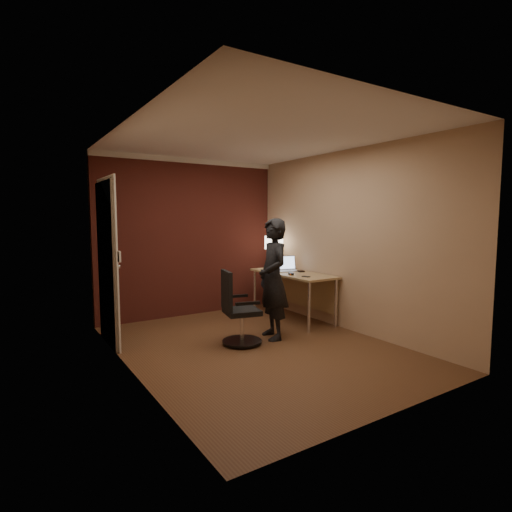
% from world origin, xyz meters
% --- Properties ---
extents(room, '(4.00, 4.00, 4.00)m').
position_xyz_m(room, '(-0.27, 1.54, 1.37)').
color(room, brown).
rests_on(room, ground).
extents(desk, '(0.60, 1.50, 0.73)m').
position_xyz_m(desk, '(1.25, 0.80, 0.60)').
color(desk, tan).
rests_on(desk, ground).
extents(desk_lamp, '(0.22, 0.22, 0.54)m').
position_xyz_m(desk_lamp, '(1.25, 1.40, 1.15)').
color(desk_lamp, silver).
rests_on(desk_lamp, desk).
extents(laptop, '(0.39, 0.35, 0.23)m').
position_xyz_m(laptop, '(1.22, 1.02, 0.79)').
color(laptop, silver).
rests_on(laptop, desk).
extents(mouse, '(0.09, 0.12, 0.03)m').
position_xyz_m(mouse, '(1.01, 0.62, 0.75)').
color(mouse, black).
rests_on(mouse, desk).
extents(phone, '(0.08, 0.12, 0.01)m').
position_xyz_m(phone, '(1.07, 0.36, 0.73)').
color(phone, black).
rests_on(phone, desk).
extents(wallet, '(0.11, 0.13, 0.02)m').
position_xyz_m(wallet, '(1.33, 0.79, 0.74)').
color(wallet, black).
rests_on(wallet, desk).
extents(office_chair, '(0.50, 0.56, 0.91)m').
position_xyz_m(office_chair, '(-0.15, 0.20, 0.40)').
color(office_chair, black).
rests_on(office_chair, ground).
extents(person, '(0.49, 0.64, 1.56)m').
position_xyz_m(person, '(0.38, 0.18, 0.78)').
color(person, black).
rests_on(person, ground).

